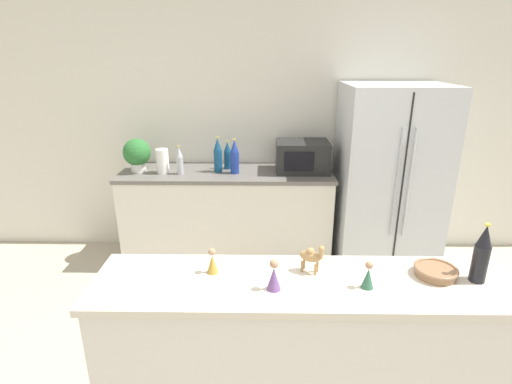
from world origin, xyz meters
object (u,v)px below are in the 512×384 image
Objects in this scene: back_bottle_1 at (235,157)px; wise_man_figurine_crimson at (368,276)px; back_bottle_0 at (218,155)px; paper_towel_roll at (163,161)px; wise_man_figurine_blue at (212,262)px; microwave at (302,156)px; back_bottle_2 at (180,161)px; wine_bottle at (482,254)px; wise_man_figurine_purple at (274,277)px; potted_plant at (137,154)px; back_bottle_3 at (228,156)px; camel_figurine at (311,256)px; refrigerator at (388,180)px; fruit_bowl at (436,271)px.

back_bottle_1 is 2.07m from wise_man_figurine_crimson.
wise_man_figurine_crimson is at bearing -65.84° from back_bottle_0.
paper_towel_roll is 1.93m from wise_man_figurine_blue.
microwave reaches higher than back_bottle_2.
wine_bottle is at bearing -53.48° from back_bottle_0.
back_bottle_1 is 0.50m from back_bottle_2.
wise_man_figurine_purple is at bearing -98.85° from microwave.
microwave is (1.52, 0.04, -0.03)m from potted_plant.
back_bottle_3 is at bearing 23.58° from back_bottle_2.
wise_man_figurine_crimson is (1.39, -1.93, -0.01)m from paper_towel_roll.
paper_towel_roll is at bearing -10.16° from potted_plant.
back_bottle_0 reaches higher than camel_figurine.
back_bottle_3 reaches higher than paper_towel_roll.
wise_man_figurine_purple is at bearing -119.65° from refrigerator.
back_bottle_1 reaches higher than camel_figurine.
back_bottle_3 is at bearing 120.35° from fruit_bowl.
paper_towel_roll is 2.52m from fruit_bowl.
back_bottle_2 is at bearing -9.84° from potted_plant.
fruit_bowl is 0.60m from camel_figurine.
wise_man_figurine_crimson is 0.89× the size of wise_man_figurine_purple.
wine_bottle is at bearing -71.82° from microwave.
back_bottle_0 is at bearing 114.16° from wise_man_figurine_crimson.
back_bottle_0 is 2.05m from wise_man_figurine_purple.
back_bottle_0 reaches higher than back_bottle_1.
microwave is 2.36× the size of fruit_bowl.
back_bottle_0 reaches higher than fruit_bowl.
back_bottle_2 is at bearing 112.64° from wise_man_figurine_purple.
potted_plant reaches higher than fruit_bowl.
back_bottle_1 is at bearing 98.85° from wise_man_figurine_purple.
potted_plant is 2.88m from wine_bottle.
wise_man_figurine_crimson is (-0.53, -0.07, -0.08)m from wine_bottle.
wine_bottle reaches higher than paper_towel_roll.
wise_man_figurine_blue is (-1.25, 0.05, -0.08)m from wine_bottle.
potted_plant reaches higher than microwave.
fruit_bowl is at bearing -56.54° from back_bottle_0.
refrigerator is 2.28m from wise_man_figurine_blue.
wise_man_figurine_blue is (0.67, -1.81, -0.01)m from paper_towel_roll.
wise_man_figurine_blue is at bearing 177.53° from wine_bottle.
microwave is 1.89m from camel_figurine.
wine_bottle is at bearing -12.13° from fruit_bowl.
paper_towel_roll is 2.17m from wise_man_figurine_purple.
back_bottle_0 is at bearing 0.72° from potted_plant.
back_bottle_1 is at bearing -172.58° from microwave.
potted_plant is 1.19× the size of back_bottle_2.
wise_man_figurine_purple is at bearing -140.60° from camel_figurine.
wise_man_figurine_purple is at bearing -67.36° from back_bottle_2.
paper_towel_roll is 1.28m from microwave.
wise_man_figurine_blue is at bearing -74.09° from back_bottle_2.
wise_man_figurine_blue is at bearing -107.86° from microwave.
refrigerator reaches higher than wise_man_figurine_blue.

